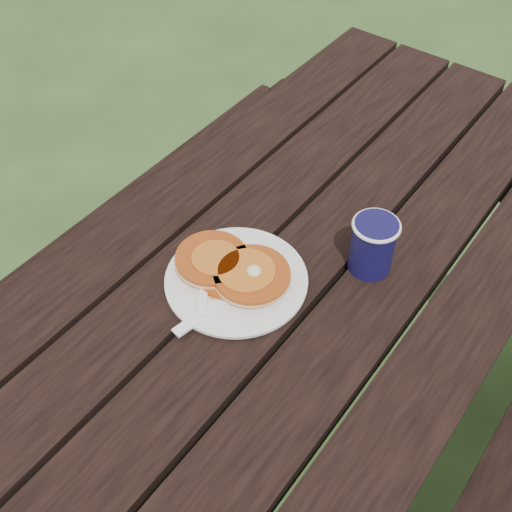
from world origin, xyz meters
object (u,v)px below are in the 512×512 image
Objects in this scene: coffee_cup at (373,243)px; plate at (236,280)px; picnic_table at (266,403)px; pancake_stack at (233,268)px.

plate is at bearing -134.11° from coffee_cup.
picnic_table is 0.39m from plate.
picnic_table is 7.27× the size of plate.
pancake_stack is 0.25m from coffee_cup.
coffee_cup is at bearing 45.89° from plate.
coffee_cup is (0.18, 0.17, 0.04)m from pancake_stack.
picnic_table is at bearing 13.56° from plate.
pancake_stack is 1.96× the size of coffee_cup.
plate is 2.26× the size of coffee_cup.
pancake_stack reaches higher than picnic_table.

